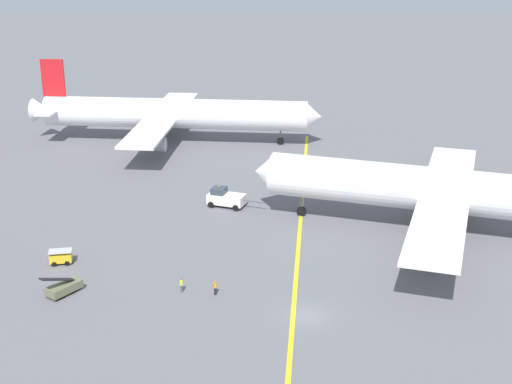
{
  "coord_description": "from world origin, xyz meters",
  "views": [
    {
      "loc": [
        -2.29,
        -65.85,
        37.68
      ],
      "look_at": [
        -6.56,
        26.57,
        4.0
      ],
      "focal_mm": 50.26,
      "sensor_mm": 36.0,
      "label": 1
    }
  ],
  "objects_px": {
    "airliner_at_gate_left": "(173,114)",
    "pushback_tug": "(226,198)",
    "ground_crew_ramp_agent_by_cones": "(182,285)",
    "gse_belt_loader_portside": "(64,287)",
    "gse_baggage_cart_near_cluster": "(61,257)",
    "airliner_being_pushed": "(431,190)",
    "ground_crew_wing_walker_right": "(215,287)"
  },
  "relations": [
    {
      "from": "gse_baggage_cart_near_cluster",
      "to": "ground_crew_wing_walker_right",
      "type": "height_order",
      "value": "gse_baggage_cart_near_cluster"
    },
    {
      "from": "gse_belt_loader_portside",
      "to": "ground_crew_wing_walker_right",
      "type": "height_order",
      "value": "gse_belt_loader_portside"
    },
    {
      "from": "gse_belt_loader_portside",
      "to": "airliner_being_pushed",
      "type": "bearing_deg",
      "value": 24.6
    },
    {
      "from": "gse_belt_loader_portside",
      "to": "pushback_tug",
      "type": "bearing_deg",
      "value": 60.7
    },
    {
      "from": "airliner_being_pushed",
      "to": "gse_belt_loader_portside",
      "type": "distance_m",
      "value": 48.03
    },
    {
      "from": "airliner_at_gate_left",
      "to": "ground_crew_ramp_agent_by_cones",
      "type": "distance_m",
      "value": 61.33
    },
    {
      "from": "ground_crew_wing_walker_right",
      "to": "pushback_tug",
      "type": "bearing_deg",
      "value": 92.51
    },
    {
      "from": "gse_baggage_cart_near_cluster",
      "to": "gse_belt_loader_portside",
      "type": "height_order",
      "value": "gse_belt_loader_portside"
    },
    {
      "from": "gse_baggage_cart_near_cluster",
      "to": "ground_crew_wing_walker_right",
      "type": "distance_m",
      "value": 20.59
    },
    {
      "from": "airliner_at_gate_left",
      "to": "ground_crew_wing_walker_right",
      "type": "xyz_separation_m",
      "value": [
        13.99,
        -60.74,
        -4.53
      ]
    },
    {
      "from": "airliner_being_pushed",
      "to": "gse_baggage_cart_near_cluster",
      "type": "xyz_separation_m",
      "value": [
        -46.07,
        -12.28,
        -4.93
      ]
    },
    {
      "from": "airliner_being_pushed",
      "to": "gse_baggage_cart_near_cluster",
      "type": "height_order",
      "value": "airliner_being_pushed"
    },
    {
      "from": "airliner_being_pushed",
      "to": "gse_baggage_cart_near_cluster",
      "type": "relative_size",
      "value": 15.98
    },
    {
      "from": "airliner_at_gate_left",
      "to": "pushback_tug",
      "type": "distance_m",
      "value": 36.23
    },
    {
      "from": "ground_crew_wing_walker_right",
      "to": "ground_crew_ramp_agent_by_cones",
      "type": "height_order",
      "value": "ground_crew_ramp_agent_by_cones"
    },
    {
      "from": "airliner_at_gate_left",
      "to": "airliner_being_pushed",
      "type": "distance_m",
      "value": 58.1
    },
    {
      "from": "airliner_at_gate_left",
      "to": "gse_baggage_cart_near_cluster",
      "type": "distance_m",
      "value": 54.21
    },
    {
      "from": "airliner_at_gate_left",
      "to": "gse_baggage_cart_near_cluster",
      "type": "relative_size",
      "value": 18.49
    },
    {
      "from": "airliner_being_pushed",
      "to": "ground_crew_wing_walker_right",
      "type": "distance_m",
      "value": 33.29
    },
    {
      "from": "pushback_tug",
      "to": "gse_belt_loader_portside",
      "type": "xyz_separation_m",
      "value": [
        -15.55,
        -27.71,
        -0.47
      ]
    },
    {
      "from": "pushback_tug",
      "to": "gse_baggage_cart_near_cluster",
      "type": "bearing_deg",
      "value": -132.12
    },
    {
      "from": "airliner_at_gate_left",
      "to": "ground_crew_ramp_agent_by_cones",
      "type": "xyz_separation_m",
      "value": [
        10.21,
        -60.3,
        -4.53
      ]
    },
    {
      "from": "airliner_at_gate_left",
      "to": "gse_belt_loader_portside",
      "type": "height_order",
      "value": "airliner_at_gate_left"
    },
    {
      "from": "pushback_tug",
      "to": "gse_baggage_cart_near_cluster",
      "type": "height_order",
      "value": "pushback_tug"
    },
    {
      "from": "airliner_being_pushed",
      "to": "gse_baggage_cart_near_cluster",
      "type": "bearing_deg",
      "value": -165.07
    },
    {
      "from": "pushback_tug",
      "to": "gse_belt_loader_portside",
      "type": "distance_m",
      "value": 31.78
    },
    {
      "from": "pushback_tug",
      "to": "ground_crew_wing_walker_right",
      "type": "bearing_deg",
      "value": -87.49
    },
    {
      "from": "gse_belt_loader_portside",
      "to": "ground_crew_wing_walker_right",
      "type": "distance_m",
      "value": 16.75
    },
    {
      "from": "pushback_tug",
      "to": "ground_crew_ramp_agent_by_cones",
      "type": "bearing_deg",
      "value": -95.57
    },
    {
      "from": "airliner_at_gate_left",
      "to": "ground_crew_wing_walker_right",
      "type": "height_order",
      "value": "airliner_at_gate_left"
    },
    {
      "from": "pushback_tug",
      "to": "gse_baggage_cart_near_cluster",
      "type": "distance_m",
      "value": 27.11
    },
    {
      "from": "ground_crew_ramp_agent_by_cones",
      "to": "gse_belt_loader_portside",
      "type": "bearing_deg",
      "value": -175.36
    }
  ]
}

